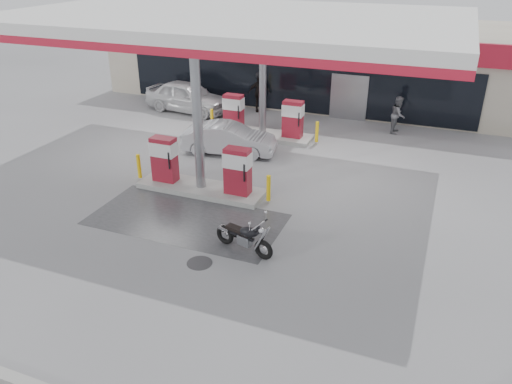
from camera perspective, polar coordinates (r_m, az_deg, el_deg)
ground at (r=16.01m, az=-9.53°, el=-2.78°), size 90.00×90.00×0.00m
wet_patch at (r=15.78m, az=-7.96°, el=-3.11°), size 6.00×3.00×0.00m
drain_cover at (r=13.66m, az=-6.46°, el=-8.06°), size 0.70×0.70×0.01m
store_building at (r=29.36m, az=6.50°, el=14.92°), size 22.00×8.22×4.00m
canopy at (r=18.64m, az=-2.63°, el=18.80°), size 16.00×10.02×5.51m
pump_island_near at (r=17.25m, az=-6.37°, el=2.27°), size 5.14×1.30×1.78m
pump_island_far at (r=22.36m, az=0.75°, el=8.08°), size 5.14×1.30×1.78m
parked_motorcycle at (r=13.84m, az=-1.28°, el=-5.25°), size 1.90×0.87×0.99m
sedan_white at (r=26.28m, az=-7.79°, el=10.76°), size 4.75×2.38×1.55m
attendant at (r=23.76m, az=15.95°, el=8.50°), size 0.68×0.85×1.68m
hatchback_silver at (r=20.50m, az=-3.09°, el=6.08°), size 3.97×1.95×1.25m
parked_car_left at (r=32.06m, az=-12.57°, el=12.74°), size 3.94×2.25×1.08m
biker_walking at (r=26.00m, az=0.36°, el=11.24°), size 1.21×0.93×1.92m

